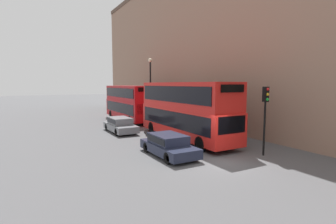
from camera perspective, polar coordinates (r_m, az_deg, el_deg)
The scene contains 8 objects.
ground_plane at distance 15.05m, azimuth 11.19°, elevation -10.69°, with size 200.00×200.00×0.00m, color #515154.
building_facade at distance 20.35m, azimuth 28.01°, elevation 19.98°, with size 1.10×80.00×18.25m.
bus_leading at distance 20.27m, azimuth 3.82°, elevation 0.80°, with size 2.59×10.37×4.45m.
bus_second_in_queue at distance 31.20m, azimuth -8.47°, elevation 2.29°, with size 2.59×10.01×4.10m.
car_dark_sedan at distance 15.94m, azimuth 0.11°, elevation -7.04°, with size 1.89×4.35×1.30m.
car_hatchback at distance 23.95m, azimuth -10.35°, elevation -2.66°, with size 1.84×4.54×1.33m.
traffic_light at distance 16.63m, azimuth 20.44°, elevation 1.14°, with size 0.30×0.36×4.17m.
street_lamp at distance 29.50m, azimuth -3.85°, elevation 6.19°, with size 0.44×0.44×7.16m.
Camera 1 is at (-9.38, -10.94, 4.32)m, focal length 28.00 mm.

